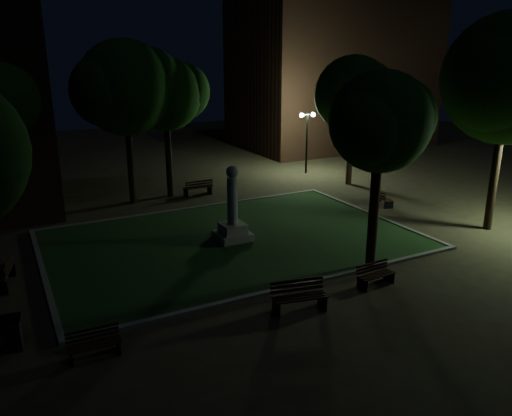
{
  "coord_description": "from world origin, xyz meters",
  "views": [
    {
      "loc": [
        -8.47,
        -16.27,
        7.63
      ],
      "look_at": [
        0.6,
        1.0,
        1.65
      ],
      "focal_mm": 35.0,
      "sensor_mm": 36.0,
      "label": 1
    }
  ],
  "objects": [
    {
      "name": "tree_se",
      "position": [
        3.42,
        -2.99,
        5.44
      ],
      "size": [
        4.36,
        3.56,
        7.23
      ],
      "color": "black",
      "rests_on": "ground"
    },
    {
      "name": "bench_near_right",
      "position": [
        2.52,
        -4.2,
        0.37
      ],
      "size": [
        1.43,
        0.56,
        0.78
      ],
      "rotation": [
        0.0,
        0.0,
        0.04
      ],
      "color": "black",
      "rests_on": "ground"
    },
    {
      "name": "bench_left_side",
      "position": [
        -8.86,
        1.68,
        0.45
      ],
      "size": [
        0.94,
        1.82,
        0.95
      ],
      "rotation": [
        0.0,
        0.0,
        -1.78
      ],
      "color": "black",
      "rests_on": "ground"
    },
    {
      "name": "tree_north_wl",
      "position": [
        -2.21,
        9.7,
        6.06
      ],
      "size": [
        5.94,
        4.85,
        8.5
      ],
      "color": "black",
      "rests_on": "ground"
    },
    {
      "name": "tree_far_north",
      "position": [
        -0.0,
        10.1,
        5.63
      ],
      "size": [
        4.79,
        3.91,
        7.6
      ],
      "color": "black",
      "rests_on": "ground"
    },
    {
      "name": "lawn",
      "position": [
        0.0,
        2.0,
        0.04
      ],
      "size": [
        15.0,
        10.0,
        0.08
      ],
      "primitive_type": "cube",
      "color": "#24491E",
      "rests_on": "ground"
    },
    {
      "name": "building_far",
      "position": [
        18.0,
        20.0,
        6.0
      ],
      "size": [
        16.0,
        10.0,
        12.0
      ],
      "primitive_type": "cube",
      "color": "#4E2C1E",
      "rests_on": "ground"
    },
    {
      "name": "lawn_kerb",
      "position": [
        0.0,
        2.0,
        0.06
      ],
      "size": [
        15.4,
        10.4,
        0.12
      ],
      "color": "slate",
      "rests_on": "ground"
    },
    {
      "name": "bench_west_near",
      "position": [
        -6.91,
        -4.11,
        0.36
      ],
      "size": [
        1.39,
        0.54,
        0.75
      ],
      "rotation": [
        0.0,
        0.0,
        -0.04
      ],
      "color": "black",
      "rests_on": "ground"
    },
    {
      "name": "bench_right_side",
      "position": [
        9.25,
        3.1,
        0.38
      ],
      "size": [
        0.83,
        1.54,
        0.8
      ],
      "rotation": [
        0.0,
        0.0,
        1.34
      ],
      "color": "black",
      "rests_on": "ground"
    },
    {
      "name": "ground",
      "position": [
        0.0,
        0.0,
        0.0
      ],
      "size": [
        80.0,
        80.0,
        0.0
      ],
      "primitive_type": "plane",
      "color": "#423A27"
    },
    {
      "name": "lamppost_ne",
      "position": [
        9.85,
        11.37,
        2.87
      ],
      "size": [
        1.18,
        0.28,
        4.05
      ],
      "color": "black",
      "rests_on": "ground"
    },
    {
      "name": "tree_east",
      "position": [
        11.14,
        -2.05,
        6.7
      ],
      "size": [
        6.81,
        5.56,
        9.48
      ],
      "color": "black",
      "rests_on": "ground"
    },
    {
      "name": "trash_bin",
      "position": [
        -8.8,
        -2.72,
        0.47
      ],
      "size": [
        0.61,
        0.61,
        0.93
      ],
      "color": "black",
      "rests_on": "ground"
    },
    {
      "name": "monument",
      "position": [
        0.0,
        2.0,
        0.96
      ],
      "size": [
        1.4,
        1.4,
        3.2
      ],
      "color": "#A69F96",
      "rests_on": "lawn"
    },
    {
      "name": "bench_near_left",
      "position": [
        -0.78,
        -4.5,
        0.45
      ],
      "size": [
        1.83,
        0.95,
        0.96
      ],
      "rotation": [
        0.0,
        0.0,
        -0.21
      ],
      "color": "black",
      "rests_on": "ground"
    },
    {
      "name": "bench_far_side",
      "position": [
        1.34,
        9.51,
        0.43
      ],
      "size": [
        1.65,
        0.58,
        0.9
      ],
      "rotation": [
        0.0,
        0.0,
        3.14
      ],
      "color": "black",
      "rests_on": "ground"
    },
    {
      "name": "tree_ne",
      "position": [
        10.65,
        7.62,
        5.44
      ],
      "size": [
        5.56,
        4.54,
        7.72
      ],
      "color": "black",
      "rests_on": "ground"
    }
  ]
}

